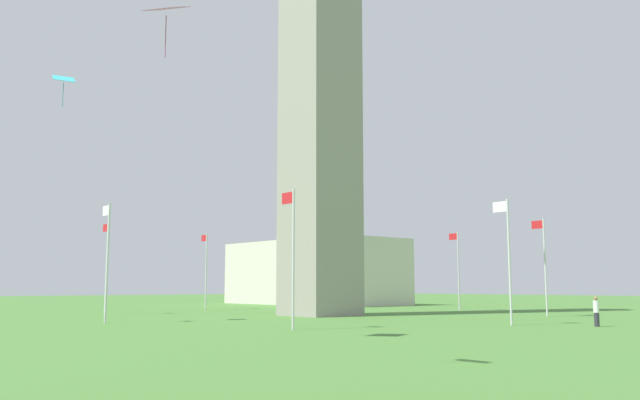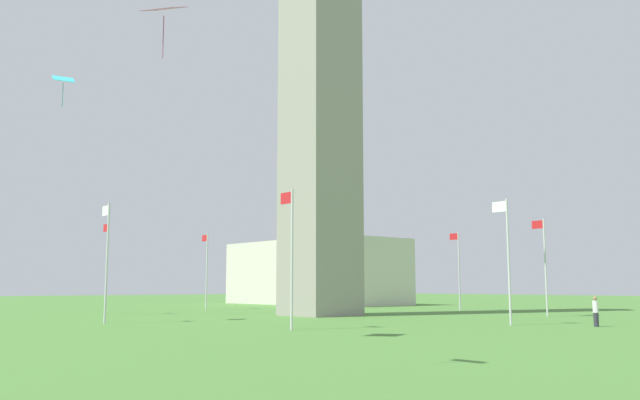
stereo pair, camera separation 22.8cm
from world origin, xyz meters
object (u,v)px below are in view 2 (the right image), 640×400
Objects in this scene: flagpole_ne at (107,263)px; person_white_shirt at (596,312)px; flagpole_n at (207,267)px; flagpole_nw at (334,269)px; flagpole_s at (508,255)px; obelisk_monument at (320,41)px; kite_cyan_diamond at (63,80)px; kite_pink_diamond at (164,10)px; flagpole_w at (458,267)px; flagpole_se at (291,252)px; flagpole_sw at (545,262)px; flagpole_e at (107,257)px; distant_building at (315,273)px.

flagpole_ne is 37.67m from person_white_shirt.
flagpole_n and flagpole_nw have the same top height.
flagpole_s is at bearing 13.64° from person_white_shirt.
obelisk_monument reaches higher than kite_cyan_diamond.
kite_pink_diamond is (5.89, 24.85, 13.40)m from person_white_shirt.
flagpole_nw is (30.29, -12.55, 0.00)m from flagpole_s.
flagpole_n and flagpole_w have the same top height.
obelisk_monument is 5.98× the size of flagpole_n.
flagpole_s is 3.44× the size of kite_cyan_diamond.
flagpole_se is 25.09m from flagpole_sw.
flagpole_ne is 4.40× the size of person_white_shirt.
person_white_shirt is at bearing 163.97° from flagpole_nw.
flagpole_sw reaches higher than person_white_shirt.
flagpole_ne is 1.00× the size of flagpole_w.
obelisk_monument is at bearing 180.00° from flagpole_n.
kite_cyan_diamond is 0.88× the size of kite_pink_diamond.
flagpole_sw is 13.88m from person_white_shirt.
flagpole_ne is 13.58m from flagpole_e.
person_white_shirt is at bearing -176.09° from flagpole_n.
flagpole_s is 1.00× the size of flagpole_sw.
flagpole_ne is 1.00× the size of flagpole_se.
flagpole_s is at bearing -157.50° from flagpole_ne.
obelisk_monument reaches higher than flagpole_nw.
flagpole_sw is at bearing 167.40° from distant_building.
person_white_shirt is at bearing -145.95° from flagpole_s.
distant_building reaches higher than flagpole_nw.
flagpole_ne is at bearing -18.69° from kite_pink_diamond.
obelisk_monument is at bearing 90.20° from flagpole_w.
obelisk_monument is 25.79m from flagpole_nw.
flagpole_e is 0.31× the size of distant_building.
flagpole_nw is (25.09, -0.00, 0.00)m from flagpole_sw.
distant_building is at bearing -56.01° from flagpole_e.
obelisk_monument reaches higher than flagpole_ne.
kite_pink_diamond is at bearing 85.12° from flagpole_s.
kite_cyan_diamond reaches higher than person_white_shirt.
flagpole_n and flagpole_e have the same top height.
flagpole_se is at bearing 135.00° from flagpole_nw.
kite_cyan_diamond is (-10.61, 7.83, 11.59)m from flagpole_ne.
flagpole_ne is 1.00× the size of flagpole_s.
distant_building reaches higher than flagpole_sw.
flagpole_nw is at bearing 22.50° from flagpole_w.
flagpole_nw is (25.09, -25.09, 0.00)m from flagpole_se.
flagpole_n is 39.72m from person_white_shirt.
flagpole_w is at bearing -135.00° from flagpole_n.
distant_building reaches higher than flagpole_ne.
kite_cyan_diamond is at bearing 45.98° from flagpole_s.
flagpole_e is 1.00× the size of flagpole_se.
distant_building is (38.82, -8.68, -0.14)m from flagpole_sw.
flagpole_n is 25.09m from flagpole_w.
flagpole_w is 4.40× the size of person_white_shirt.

